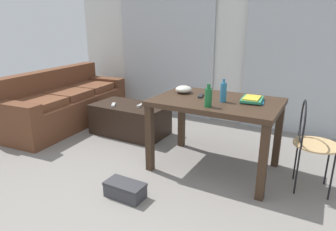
# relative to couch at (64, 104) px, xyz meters

# --- Properties ---
(ground_plane) EXTENTS (7.44, 7.44, 0.00)m
(ground_plane) POSITION_rel_couch_xyz_m (2.11, -0.59, -0.31)
(ground_plane) COLOR gray
(wall_back) EXTENTS (5.60, 0.10, 2.63)m
(wall_back) POSITION_rel_couch_xyz_m (2.11, 1.36, 1.00)
(wall_back) COLOR silver
(wall_back) RESTS_ON ground
(curtains) EXTENTS (3.82, 0.03, 2.21)m
(curtains) POSITION_rel_couch_xyz_m (2.11, 1.27, 0.79)
(curtains) COLOR #B2B7BC
(curtains) RESTS_ON ground
(couch) EXTENTS (0.99, 2.10, 0.80)m
(couch) POSITION_rel_couch_xyz_m (0.00, 0.00, 0.00)
(couch) COLOR brown
(couch) RESTS_ON ground
(coffee_table) EXTENTS (1.01, 0.57, 0.41)m
(coffee_table) POSITION_rel_couch_xyz_m (1.13, 0.12, -0.10)
(coffee_table) COLOR black
(coffee_table) RESTS_ON ground
(craft_table) EXTENTS (1.23, 0.83, 0.75)m
(craft_table) POSITION_rel_couch_xyz_m (2.50, -0.27, 0.33)
(craft_table) COLOR #382619
(craft_table) RESTS_ON ground
(wire_chair) EXTENTS (0.39, 0.41, 0.84)m
(wire_chair) POSITION_rel_couch_xyz_m (3.37, -0.25, 0.21)
(wire_chair) COLOR tan
(wire_chair) RESTS_ON ground
(bottle_near) EXTENTS (0.06, 0.06, 0.22)m
(bottle_near) POSITION_rel_couch_xyz_m (2.58, -0.32, 0.53)
(bottle_near) COLOR teal
(bottle_near) RESTS_ON craft_table
(bottle_far) EXTENTS (0.07, 0.07, 0.21)m
(bottle_far) POSITION_rel_couch_xyz_m (2.52, -0.55, 0.53)
(bottle_far) COLOR #195B2D
(bottle_far) RESTS_ON craft_table
(bowl) EXTENTS (0.18, 0.18, 0.08)m
(bowl) POSITION_rel_couch_xyz_m (2.08, -0.16, 0.48)
(bowl) COLOR beige
(bowl) RESTS_ON craft_table
(book_stack) EXTENTS (0.25, 0.30, 0.05)m
(book_stack) POSITION_rel_couch_xyz_m (2.83, -0.18, 0.46)
(book_stack) COLOR #1E668C
(book_stack) RESTS_ON craft_table
(tv_remote_on_table) EXTENTS (0.08, 0.15, 0.02)m
(tv_remote_on_table) POSITION_rel_couch_xyz_m (2.31, -0.23, 0.45)
(tv_remote_on_table) COLOR #232326
(tv_remote_on_table) RESTS_ON craft_table
(tv_remote_primary) EXTENTS (0.12, 0.16, 0.03)m
(tv_remote_primary) POSITION_rel_couch_xyz_m (0.97, -0.02, 0.12)
(tv_remote_primary) COLOR #B7B7B2
(tv_remote_primary) RESTS_ON coffee_table
(tv_remote_secondary) EXTENTS (0.05, 0.15, 0.03)m
(tv_remote_secondary) POSITION_rel_couch_xyz_m (1.30, 0.15, 0.12)
(tv_remote_secondary) COLOR #B7B7B2
(tv_remote_secondary) RESTS_ON coffee_table
(shoebox) EXTENTS (0.36, 0.19, 0.14)m
(shoebox) POSITION_rel_couch_xyz_m (2.02, -1.18, -0.24)
(shoebox) COLOR #38383D
(shoebox) RESTS_ON ground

